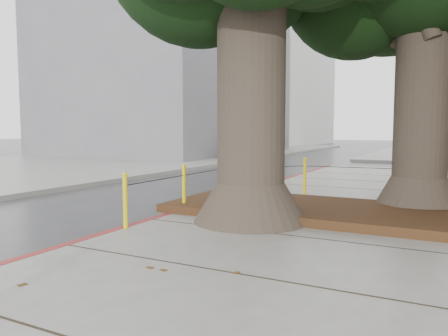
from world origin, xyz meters
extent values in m
plane|color=#28282B|center=(0.00, 0.00, 0.00)|extent=(140.00, 140.00, 0.00)
cube|color=slate|center=(-14.00, 10.00, 0.07)|extent=(14.00, 60.00, 0.15)
cube|color=maroon|center=(-2.00, 2.50, 0.07)|extent=(0.14, 26.00, 0.16)
cube|color=black|center=(0.90, 3.90, 0.23)|extent=(6.40, 2.60, 0.16)
cube|color=slate|center=(-15.00, 22.00, 6.00)|extent=(12.00, 16.00, 12.00)
cube|color=silver|center=(-17.00, 45.00, 7.50)|extent=(12.00, 18.00, 15.00)
cone|color=#4C3F33|center=(-0.30, 2.70, 0.50)|extent=(2.04, 2.04, 0.70)
cylinder|color=#4C3F33|center=(-0.30, 2.70, 2.53)|extent=(1.20, 1.20, 4.22)
cone|color=#4C3F33|center=(2.30, 5.20, 0.50)|extent=(1.77, 1.77, 0.70)
cylinder|color=#4C3F33|center=(2.30, 5.20, 2.32)|extent=(1.04, 1.04, 3.84)
cylinder|color=yellow|center=(-1.90, 1.20, 0.60)|extent=(0.08, 0.08, 0.90)
sphere|color=yellow|center=(-1.90, 1.20, 1.05)|extent=(0.09, 0.09, 0.09)
cylinder|color=yellow|center=(-1.90, 3.00, 0.60)|extent=(0.08, 0.08, 0.90)
sphere|color=yellow|center=(-1.90, 3.00, 1.05)|extent=(0.09, 0.09, 0.09)
cylinder|color=yellow|center=(-1.90, 4.80, 0.60)|extent=(0.08, 0.08, 0.90)
sphere|color=yellow|center=(-1.90, 4.80, 1.05)|extent=(0.09, 0.09, 0.09)
cylinder|color=yellow|center=(-0.40, 6.30, 0.60)|extent=(0.08, 0.08, 0.90)
sphere|color=yellow|center=(-0.40, 6.30, 1.05)|extent=(0.09, 0.09, 0.09)
cylinder|color=yellow|center=(1.80, 6.50, 0.60)|extent=(0.08, 0.08, 0.90)
sphere|color=yellow|center=(1.80, 6.50, 1.05)|extent=(0.09, 0.09, 0.09)
cylinder|color=black|center=(-1.90, 2.10, 0.87)|extent=(0.02, 1.80, 0.02)
cylinder|color=black|center=(-1.90, 3.90, 0.87)|extent=(0.02, 1.80, 0.02)
cylinder|color=black|center=(-1.15, 5.55, 0.87)|extent=(1.51, 1.51, 0.02)
cylinder|color=black|center=(0.70, 6.40, 0.87)|extent=(2.20, 0.22, 0.02)
imported|color=#B9B9BF|center=(2.65, 19.74, 0.53)|extent=(3.21, 1.55, 1.06)
imported|color=black|center=(-7.51, 18.52, 0.63)|extent=(1.78, 4.34, 1.26)
camera|label=1|loc=(2.84, -4.38, 1.80)|focal=35.00mm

